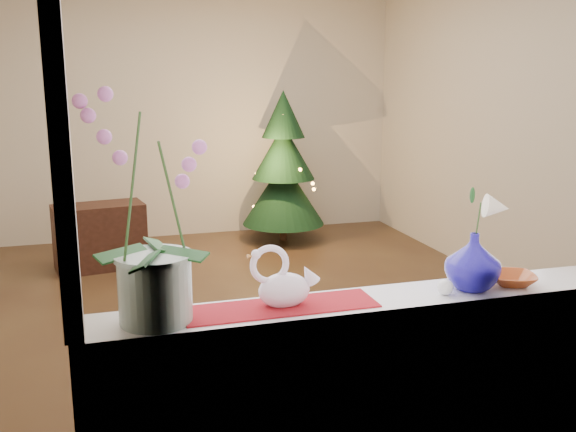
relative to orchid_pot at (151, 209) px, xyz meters
name	(u,v)px	position (x,y,z in m)	size (l,w,h in m)	color
ground	(243,311)	(0.82, 2.38, -1.31)	(5.00, 5.00, 0.00)	#352116
wall_back	(190,112)	(0.82, 4.88, 0.04)	(4.50, 0.10, 2.70)	beige
wall_front	(398,190)	(0.82, -0.12, 0.04)	(4.50, 0.10, 2.70)	beige
wall_right	(514,124)	(3.07, 2.38, 0.04)	(0.10, 5.00, 2.70)	beige
window_apron	(384,425)	(0.82, -0.08, -0.87)	(2.20, 0.08, 0.88)	white
windowsill	(378,302)	(0.82, 0.01, -0.41)	(2.20, 0.26, 0.04)	white
window_frame	(398,86)	(0.82, -0.09, 0.39)	(2.22, 0.06, 1.60)	white
runner	(281,307)	(0.44, 0.01, -0.39)	(0.70, 0.20, 0.01)	maroon
orchid_pot	(151,209)	(0.00, 0.00, 0.00)	(0.27, 0.27, 0.78)	silver
swan	(284,277)	(0.46, 0.02, -0.28)	(0.26, 0.12, 0.22)	white
blue_vase	(473,257)	(1.21, -0.01, -0.26)	(0.25, 0.25, 0.26)	#110A77
lily	(477,200)	(1.21, -0.01, -0.04)	(0.14, 0.08, 0.19)	white
paperweight	(445,287)	(1.07, -0.04, -0.36)	(0.06, 0.06, 0.06)	white
amber_dish	(511,280)	(1.39, -0.01, -0.37)	(0.16, 0.16, 0.04)	#A04117
xmas_tree	(283,167)	(1.70, 4.33, -0.52)	(0.87, 0.87, 1.58)	black
side_table	(100,236)	(-0.19, 3.83, -1.01)	(0.79, 0.40, 0.59)	black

